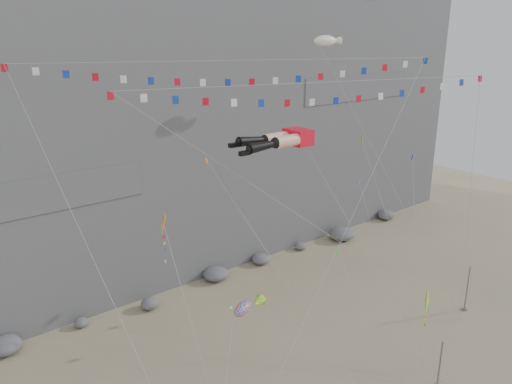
% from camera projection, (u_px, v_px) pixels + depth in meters
% --- Properties ---
extents(ground, '(120.00, 120.00, 0.00)m').
position_uv_depth(ground, '(339.00, 359.00, 38.77)').
color(ground, gray).
rests_on(ground, ground).
extents(cliff, '(80.00, 28.00, 50.00)m').
position_uv_depth(cliff, '(134.00, 26.00, 55.03)').
color(cliff, slate).
rests_on(cliff, ground).
extents(talus_boulders, '(60.00, 3.00, 1.20)m').
position_uv_depth(talus_boulders, '(216.00, 274.00, 51.25)').
color(talus_boulders, slate).
rests_on(talus_boulders, ground).
extents(anchor_pole_center, '(0.12, 0.12, 3.75)m').
position_uv_depth(anchor_pole_center, '(440.00, 365.00, 35.20)').
color(anchor_pole_center, slate).
rests_on(anchor_pole_center, ground).
extents(anchor_pole_right, '(0.12, 0.12, 4.39)m').
position_uv_depth(anchor_pole_right, '(467.00, 288.00, 45.09)').
color(anchor_pole_right, slate).
rests_on(anchor_pole_right, ground).
extents(legs_kite, '(9.65, 13.05, 20.99)m').
position_uv_depth(legs_kite, '(280.00, 140.00, 35.78)').
color(legs_kite, red).
rests_on(legs_kite, ground).
extents(flag_banner_upper, '(31.07, 21.69, 30.16)m').
position_uv_depth(flag_banner_upper, '(240.00, 61.00, 38.67)').
color(flag_banner_upper, red).
rests_on(flag_banner_upper, ground).
extents(flag_banner_lower, '(30.92, 12.52, 24.17)m').
position_uv_depth(flag_banner_lower, '(325.00, 83.00, 38.13)').
color(flag_banner_lower, red).
rests_on(flag_banner_lower, ground).
extents(harlequin_kite, '(1.92, 7.96, 15.34)m').
position_uv_depth(harlequin_kite, '(164.00, 224.00, 28.75)').
color(harlequin_kite, red).
rests_on(harlequin_kite, ground).
extents(fish_windsock, '(7.32, 5.84, 10.04)m').
position_uv_depth(fish_windsock, '(243.00, 309.00, 32.83)').
color(fish_windsock, '#FF660D').
rests_on(fish_windsock, ground).
extents(delta_kite, '(2.83, 3.57, 7.54)m').
position_uv_depth(delta_kite, '(428.00, 301.00, 35.66)').
color(delta_kite, yellow).
rests_on(delta_kite, ground).
extents(blimp_windsock, '(4.77, 16.18, 28.19)m').
position_uv_depth(blimp_windsock, '(325.00, 42.00, 46.83)').
color(blimp_windsock, '#EFE1C4').
rests_on(blimp_windsock, ground).
extents(small_kite_a, '(3.41, 15.81, 21.43)m').
position_uv_depth(small_kite_a, '(211.00, 167.00, 38.10)').
color(small_kite_a, orange).
rests_on(small_kite_a, ground).
extents(small_kite_b, '(7.37, 12.13, 17.46)m').
position_uv_depth(small_kite_b, '(360.00, 184.00, 45.53)').
color(small_kite_b, purple).
rests_on(small_kite_b, ground).
extents(small_kite_c, '(1.95, 6.99, 11.27)m').
position_uv_depth(small_kite_c, '(338.00, 252.00, 35.73)').
color(small_kite_c, green).
rests_on(small_kite_c, ground).
extents(small_kite_d, '(7.43, 14.92, 21.80)m').
position_uv_depth(small_kite_d, '(364.00, 145.00, 45.47)').
color(small_kite_d, gold).
rests_on(small_kite_d, ground).
extents(small_kite_e, '(7.28, 7.65, 17.17)m').
position_uv_depth(small_kite_e, '(412.00, 161.00, 41.99)').
color(small_kite_e, '#1232A0').
rests_on(small_kite_e, ground).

